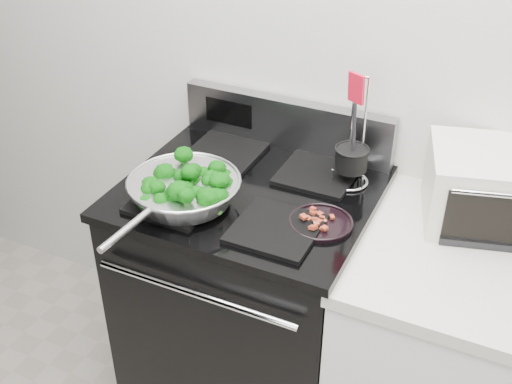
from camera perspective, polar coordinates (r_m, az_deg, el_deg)
The scene contains 8 objects.
back_wall at distance 2.06m, azimuth 11.28°, elevation 12.47°, with size 4.00×0.02×2.70m, color silver.
gas_range at distance 2.32m, azimuth -0.55°, elevation -9.29°, with size 0.79×0.69×1.13m.
counter at distance 2.21m, azimuth 16.14°, elevation -14.61°, with size 0.62×0.68×0.92m.
skillet at distance 1.95m, azimuth -6.43°, elevation 0.23°, with size 0.35×0.55×0.07m.
broccoli_pile at distance 1.94m, azimuth -6.42°, elevation 0.75°, with size 0.27×0.27×0.09m, color black, non-canonical shape.
bacon_plate at distance 1.88m, azimuth 5.79°, elevation -2.45°, with size 0.19×0.19×0.04m.
utensil_holder at distance 2.05m, azimuth 8.42°, elevation 2.43°, with size 0.12×0.12×0.38m.
toaster_oven at distance 2.01m, azimuth 20.62°, elevation 0.28°, with size 0.46×0.39×0.23m.
Camera 1 is at (0.45, -0.13, 2.05)m, focal length 45.00 mm.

